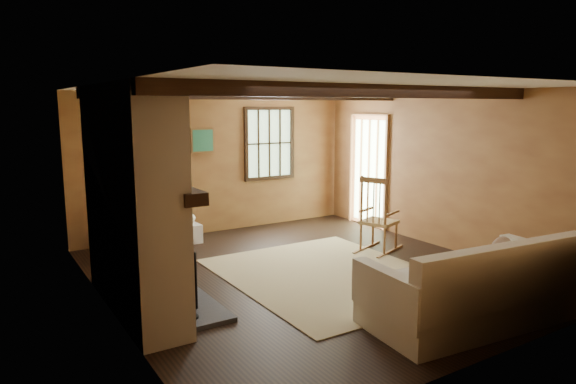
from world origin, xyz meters
TOP-DOWN VIEW (x-y plane):
  - ground at (0.00, 0.00)m, footprint 5.50×5.50m
  - room_envelope at (0.22, 0.26)m, footprint 5.02×5.52m
  - fireplace at (-2.23, -0.00)m, footprint 1.02×2.30m
  - rug at (0.20, -0.20)m, footprint 2.50×3.00m
  - rocking_chair at (1.47, 0.30)m, footprint 0.94×0.71m
  - sofa at (0.57, -2.17)m, footprint 2.30×1.18m
  - firewood_pile at (-1.79, 2.49)m, footprint 0.75×0.14m
  - laundry_basket at (-0.84, 2.29)m, footprint 0.52×0.41m
  - basket_pillow at (-0.84, 2.29)m, footprint 0.49×0.44m
  - armchair at (-1.42, 2.08)m, footprint 1.11×1.11m

SIDE VIEW (x-z plane):
  - ground at x=0.00m, z-range 0.00..0.00m
  - rug at x=0.20m, z-range 0.00..0.01m
  - firewood_pile at x=-1.79m, z-range 0.00..0.27m
  - laundry_basket at x=-0.84m, z-range 0.00..0.30m
  - sofa at x=0.57m, z-range -0.13..0.77m
  - armchair at x=-1.42m, z-range 0.00..0.74m
  - basket_pillow at x=-0.84m, z-range 0.30..0.50m
  - rocking_chair at x=1.47m, z-range -0.09..1.06m
  - fireplace at x=-2.23m, z-range -0.10..2.30m
  - room_envelope at x=0.22m, z-range 0.41..2.85m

